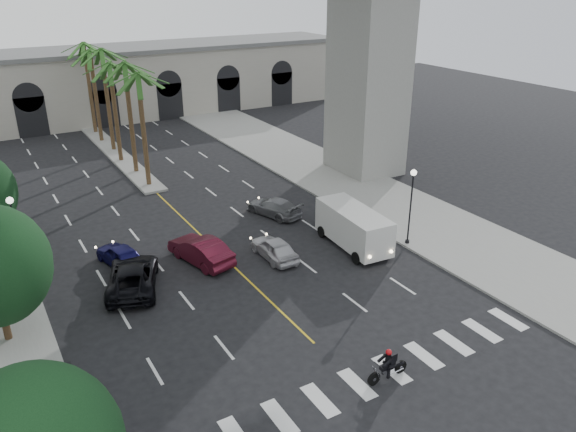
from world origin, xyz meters
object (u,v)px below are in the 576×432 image
object	(u,v)px
cargo_van	(354,227)
pedestrian_b	(13,395)
car_d	(274,207)
car_e	(121,255)
lamp_post_right	(411,201)
car_a	(275,248)
car_b	(201,250)
car_c	(133,276)
motorcycle_rider	(389,365)
lamp_post_left_far	(16,231)
traffic_signal_far	(72,388)

from	to	relation	value
cargo_van	pedestrian_b	distance (m)	22.06
car_d	car_e	xyz separation A→B (m)	(-12.14, -2.02, 0.04)
lamp_post_right	car_a	size ratio (longest dim) A/B	1.30
pedestrian_b	cargo_van	bearing A→B (deg)	47.46
car_b	car_d	world-z (taller)	car_b
car_c	car_e	bearing A→B (deg)	-71.85
motorcycle_rider	car_e	distance (m)	18.44
car_e	car_b	bearing A→B (deg)	141.71
car_a	car_e	size ratio (longest dim) A/B	0.99
car_d	car_c	bearing A→B (deg)	5.18
car_a	car_d	xyz separation A→B (m)	(3.38, 6.08, -0.03)
car_e	car_a	bearing A→B (deg)	142.64
lamp_post_right	motorcycle_rider	distance (m)	14.24
lamp_post_left_far	car_a	distance (m)	15.27
lamp_post_right	car_e	distance (m)	18.90
traffic_signal_far	car_a	world-z (taller)	traffic_signal_far
lamp_post_right	car_b	xyz separation A→B (m)	(-12.90, 4.83, -2.39)
car_a	car_d	world-z (taller)	car_a
car_a	car_d	bearing A→B (deg)	-118.83
car_b	car_c	bearing A→B (deg)	-1.57
car_e	car_c	bearing A→B (deg)	74.79
traffic_signal_far	pedestrian_b	world-z (taller)	traffic_signal_far
lamp_post_right	car_c	bearing A→B (deg)	167.66
car_c	car_b	bearing A→B (deg)	-147.02
traffic_signal_far	car_d	bearing A→B (deg)	41.61
lamp_post_right	cargo_van	distance (m)	4.09
lamp_post_left_far	car_e	bearing A→B (deg)	-10.53
cargo_van	pedestrian_b	xyz separation A→B (m)	(-21.38, -5.41, -0.45)
car_e	car_d	bearing A→B (deg)	176.97
lamp_post_left_far	traffic_signal_far	distance (m)	14.52
traffic_signal_far	car_d	distance (m)	23.43
car_c	car_d	world-z (taller)	car_c
car_e	cargo_van	size ratio (longest dim) A/B	0.66
motorcycle_rider	lamp_post_left_far	bearing A→B (deg)	124.54
car_a	car_c	xyz separation A→B (m)	(-8.91, 0.91, 0.10)
traffic_signal_far	car_a	xyz separation A→B (m)	(14.08, 9.43, -1.81)
motorcycle_rider	car_d	bearing A→B (deg)	74.85
lamp_post_left_far	lamp_post_right	world-z (taller)	same
lamp_post_left_far	cargo_van	bearing A→B (deg)	-18.06
car_b	cargo_van	xyz separation A→B (m)	(9.59, -3.18, 0.64)
lamp_post_right	traffic_signal_far	distance (m)	23.62
pedestrian_b	traffic_signal_far	bearing A→B (deg)	-20.65
car_b	cargo_van	size ratio (longest dim) A/B	0.79
car_b	car_d	distance (m)	8.73
motorcycle_rider	cargo_van	distance (m)	13.32
car_b	car_d	size ratio (longest dim) A/B	1.09
pedestrian_b	car_c	bearing A→B (deg)	79.92
car_a	lamp_post_right	bearing A→B (deg)	161.44
lamp_post_left_far	traffic_signal_far	bearing A→B (deg)	-89.60
car_a	cargo_van	bearing A→B (deg)	166.61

